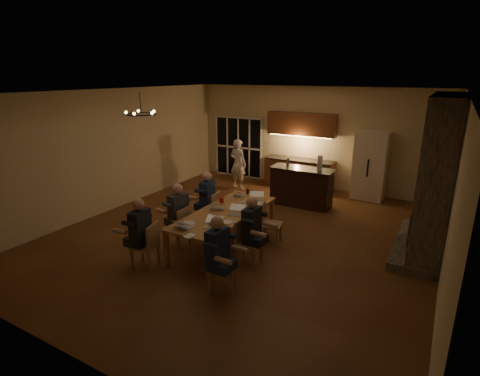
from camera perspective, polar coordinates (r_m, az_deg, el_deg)
name	(u,v)px	position (r m, az deg, el deg)	size (l,w,h in m)	color
floor	(244,235)	(8.69, 0.67, -7.20)	(9.00, 9.00, 0.00)	brown
back_wall	(313,138)	(12.24, 11.04, 7.49)	(8.00, 0.04, 3.20)	tan
left_wall	(114,150)	(10.65, -18.72, 5.51)	(0.04, 9.00, 3.20)	tan
right_wall	(455,196)	(7.22, 29.92, -1.10)	(0.04, 9.00, 3.20)	tan
ceiling	(245,91)	(7.93, 0.75, 14.54)	(8.00, 9.00, 0.04)	white
french_doors	(239,147)	(13.38, -0.23, 6.21)	(1.86, 0.08, 2.10)	black
fireplace	(437,177)	(8.38, 27.84, 1.47)	(0.58, 2.50, 3.20)	#766C5C
kitchenette	(300,151)	(12.11, 9.09, 5.57)	(2.24, 0.68, 2.40)	brown
refrigerator	(370,166)	(11.55, 19.22, 3.25)	(0.90, 0.68, 2.00)	#EFE5C8
dining_table	(225,228)	(8.11, -2.31, -6.12)	(1.10, 2.81, 0.75)	tan
bar_island	(301,187)	(10.55, 9.32, 0.15)	(1.74, 0.68, 1.08)	black
chair_left_near	(144,245)	(7.41, -14.36, -8.45)	(0.44, 0.44, 0.89)	#AE7D57
chair_left_mid	(177,227)	(8.12, -9.56, -5.82)	(0.44, 0.44, 0.89)	#AE7D57
chair_left_far	(208,210)	(8.96, -4.84, -3.40)	(0.44, 0.44, 0.89)	#AE7D57
chair_right_near	(223,266)	(6.48, -2.61, -11.76)	(0.44, 0.44, 0.89)	#AE7D57
chair_right_mid	(249,243)	(7.29, 1.42, -8.31)	(0.44, 0.44, 0.89)	#AE7D57
chair_right_far	(271,224)	(8.17, 4.77, -5.47)	(0.44, 0.44, 0.89)	#AE7D57
person_left_near	(141,233)	(7.32, -14.89, -6.72)	(0.60, 0.60, 1.38)	#23272D
person_right_near	(218,255)	(6.30, -3.43, -10.18)	(0.60, 0.60, 1.38)	#1E2B4D
person_left_mid	(179,215)	(8.07, -9.32, -4.07)	(0.60, 0.60, 1.38)	#3A3F45
person_right_mid	(252,231)	(7.20, 1.78, -6.50)	(0.60, 0.60, 1.38)	#23272D
person_left_far	(208,200)	(8.93, -4.96, -1.80)	(0.60, 0.60, 1.38)	#1E2B4D
standing_person	(238,164)	(11.98, -0.31, 3.71)	(0.59, 0.38, 1.60)	silver
chandelier	(141,114)	(8.27, -14.84, 10.83)	(0.64, 0.64, 0.03)	black
laptop_a	(185,222)	(7.24, -8.43, -5.07)	(0.32, 0.28, 0.23)	silver
laptop_b	(213,222)	(7.16, -4.19, -5.17)	(0.32, 0.28, 0.23)	silver
laptop_c	(217,203)	(8.16, -3.53, -2.34)	(0.32, 0.28, 0.23)	silver
laptop_d	(236,210)	(7.77, -0.62, -3.30)	(0.32, 0.28, 0.23)	silver
laptop_e	(240,191)	(9.00, 0.03, -0.44)	(0.32, 0.28, 0.23)	silver
laptop_f	(257,196)	(8.64, 2.60, -1.21)	(0.32, 0.28, 0.23)	silver
mug_front	(210,217)	(7.58, -4.61, -4.41)	(0.08, 0.08, 0.10)	white
mug_mid	(242,204)	(8.30, 0.32, -2.41)	(0.08, 0.08, 0.10)	white
mug_back	(231,197)	(8.78, -1.32, -1.32)	(0.09, 0.09, 0.10)	white
redcup_near	(209,234)	(6.78, -4.73, -7.00)	(0.09, 0.09, 0.12)	red
redcup_mid	(222,200)	(8.52, -2.82, -1.85)	(0.10, 0.10, 0.12)	red
can_silver	(210,221)	(7.35, -4.60, -5.03)	(0.07, 0.07, 0.12)	#B2B2B7
can_cola	(248,191)	(9.13, 1.17, -0.53)	(0.06, 0.06, 0.12)	#3F0F0C
can_right	(249,209)	(7.93, 1.33, -3.29)	(0.07, 0.07, 0.12)	#B2B2B7
plate_near	(227,222)	(7.41, -1.96, -5.23)	(0.22, 0.22, 0.02)	white
plate_left	(188,223)	(7.42, -7.94, -5.36)	(0.28, 0.28, 0.02)	white
plate_far	(257,204)	(8.42, 2.67, -2.45)	(0.25, 0.25, 0.02)	white
notepad	(190,236)	(6.88, -7.69, -7.24)	(0.15, 0.21, 0.01)	white
bar_bottle	(288,162)	(10.57, 7.29, 3.97)	(0.08, 0.08, 0.24)	#99999E
bar_blender	(320,163)	(10.17, 12.08, 3.70)	(0.13, 0.13, 0.41)	silver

